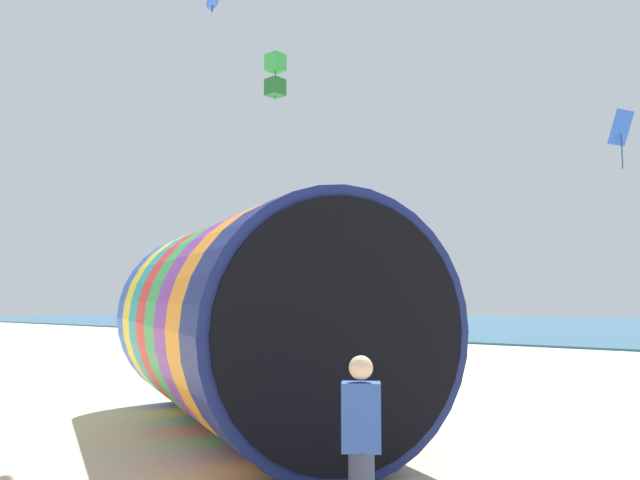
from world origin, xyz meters
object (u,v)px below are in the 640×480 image
kite_green_box (275,75)px  kite_blue_parafoil (212,2)px  bystander_near_water (273,339)px  kite_blue_diamond (621,129)px  giant_inflatable_tube (253,323)px  kite_handler (361,447)px

kite_green_box → kite_blue_parafoil: (1.28, -3.78, 0.30)m
bystander_near_water → kite_blue_diamond: bearing=6.9°
giant_inflatable_tube → kite_green_box: kite_green_box is taller
kite_handler → kite_green_box: bearing=133.6°
kite_green_box → bystander_near_water: (-2.79, 3.36, -7.78)m
kite_blue_diamond → bystander_near_water: size_ratio=1.01×
kite_green_box → kite_blue_parafoil: size_ratio=1.84×
kite_green_box → giant_inflatable_tube: bearing=-53.5°
kite_handler → bystander_near_water: (-10.80, 11.76, -0.09)m
kite_blue_diamond → bystander_near_water: kite_blue_diamond is taller
bystander_near_water → kite_green_box: bearing=-50.2°
giant_inflatable_tube → kite_blue_diamond: bearing=67.2°
giant_inflatable_tube → kite_handler: 5.15m
kite_green_box → kite_blue_parafoil: 4.00m
giant_inflatable_tube → kite_handler: size_ratio=4.65×
giant_inflatable_tube → kite_green_box: bearing=126.5°
kite_blue_parafoil → kite_handler: bearing=-34.5°
giant_inflatable_tube → kite_handler: giant_inflatable_tube is taller
kite_handler → kite_green_box: (-8.01, 8.41, 7.70)m
kite_handler → bystander_near_water: bearing=132.6°
kite_blue_parafoil → bystander_near_water: (-4.07, 7.14, -8.09)m
kite_handler → kite_blue_parafoil: (-6.73, 4.62, 8.00)m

